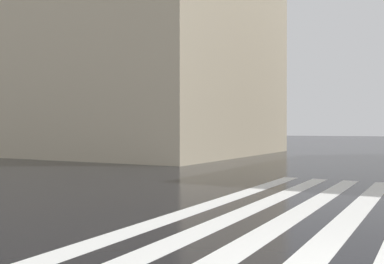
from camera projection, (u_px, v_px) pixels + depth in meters
name	position (u px, v px, depth m)	size (l,w,h in m)	color
zebra_crossing	(297.00, 214.00, 8.83)	(13.00, 4.50, 0.01)	silver
haussmann_block_mid	(96.00, 19.00, 33.03)	(16.44, 24.31, 20.40)	beige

